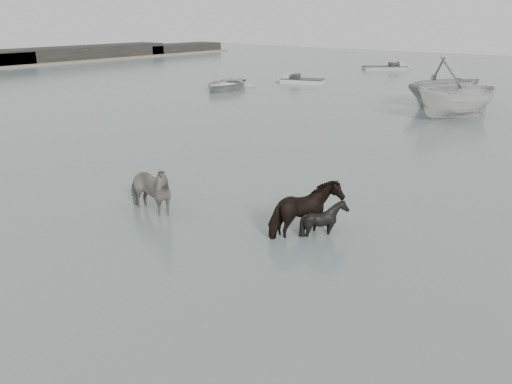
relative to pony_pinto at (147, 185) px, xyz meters
The scene contains 9 objects.
ground 2.82m from the pony_pinto, 10.50° to the left, with size 140.00×140.00×0.00m, color slate.
pony_pinto is the anchor object (origin of this frame).
pony_dark 4.66m from the pony_pinto, 19.53° to the left, with size 1.64×1.40×1.65m, color black.
pony_black 5.08m from the pony_pinto, 22.14° to the left, with size 0.95×1.07×1.18m, color black.
rowboat_lead 25.36m from the pony_pinto, 127.02° to the left, with size 3.71×5.19×1.08m, color silver.
rowboat_trail 23.57m from the pony_pinto, 89.26° to the left, with size 5.16×5.98×3.15m, color #AAADAA.
boat_small 19.93m from the pony_pinto, 83.49° to the left, with size 1.93×5.12×1.98m, color beige.
skiff_outer 29.96m from the pony_pinto, 115.06° to the left, with size 4.93×1.60×0.75m, color silver, non-canonical shape.
skiff_far 43.35m from the pony_pinto, 106.10° to the left, with size 6.23×1.60×0.75m, color #959795, non-canonical shape.
Camera 1 is at (8.13, -9.05, 5.42)m, focal length 35.00 mm.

